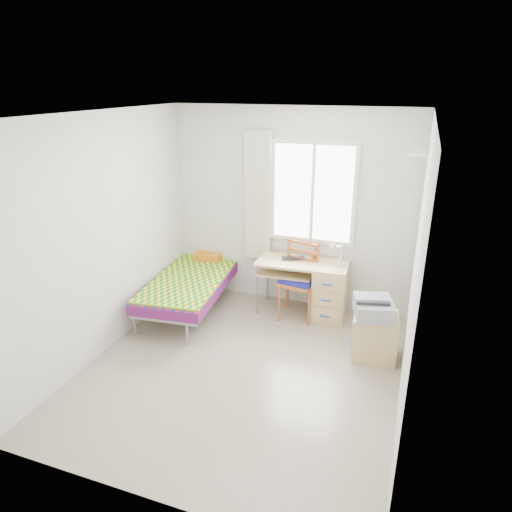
{
  "coord_description": "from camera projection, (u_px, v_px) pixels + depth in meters",
  "views": [
    {
      "loc": [
        1.52,
        -3.82,
        2.87
      ],
      "look_at": [
        -0.04,
        0.55,
        1.08
      ],
      "focal_mm": 32.0,
      "sensor_mm": 36.0,
      "label": 1
    }
  ],
  "objects": [
    {
      "name": "bed",
      "position": [
        194.0,
        279.0,
        6.08
      ],
      "size": [
        1.07,
        1.98,
        0.82
      ],
      "rotation": [
        0.0,
        0.0,
        0.1
      ],
      "color": "#909398",
      "rests_on": "floor"
    },
    {
      "name": "cabinet",
      "position": [
        374.0,
        336.0,
        5.0
      ],
      "size": [
        0.52,
        0.47,
        0.51
      ],
      "rotation": [
        0.0,
        0.0,
        0.1
      ],
      "color": "tan",
      "rests_on": "floor"
    },
    {
      "name": "pen_cup",
      "position": [
        315.0,
        255.0,
        5.88
      ],
      "size": [
        0.1,
        0.1,
        0.1
      ],
      "primitive_type": "cylinder",
      "rotation": [
        0.0,
        0.0,
        0.29
      ],
      "color": "orange",
      "rests_on": "desk"
    },
    {
      "name": "desk",
      "position": [
        325.0,
        289.0,
        5.81
      ],
      "size": [
        1.18,
        0.58,
        0.72
      ],
      "rotation": [
        0.0,
        0.0,
        0.05
      ],
      "color": "tan",
      "rests_on": "floor"
    },
    {
      "name": "ceiling",
      "position": [
        239.0,
        114.0,
        3.94
      ],
      "size": [
        3.5,
        3.5,
        0.0
      ],
      "primitive_type": "plane",
      "rotation": [
        3.14,
        0.0,
        0.0
      ],
      "color": "white",
      "rests_on": "wall_back"
    },
    {
      "name": "wall_right",
      "position": [
        415.0,
        277.0,
        3.9
      ],
      "size": [
        0.0,
        3.5,
        3.5
      ],
      "primitive_type": "plane",
      "rotation": [
        1.57,
        0.0,
        -1.57
      ],
      "color": "silver",
      "rests_on": "ground"
    },
    {
      "name": "floor",
      "position": [
        242.0,
        368.0,
        4.87
      ],
      "size": [
        3.5,
        3.5,
        0.0
      ],
      "primitive_type": "plane",
      "color": "#BCAD93",
      "rests_on": "ground"
    },
    {
      "name": "chair",
      "position": [
        300.0,
        275.0,
        5.8
      ],
      "size": [
        0.49,
        0.49,
        1.0
      ],
      "rotation": [
        0.0,
        0.0,
        -0.16
      ],
      "color": "#9F3D1E",
      "rests_on": "floor"
    },
    {
      "name": "wall_back",
      "position": [
        290.0,
        210.0,
        5.94
      ],
      "size": [
        3.2,
        0.0,
        3.2
      ],
      "primitive_type": "plane",
      "rotation": [
        1.57,
        0.0,
        0.0
      ],
      "color": "silver",
      "rests_on": "ground"
    },
    {
      "name": "floating_shelf",
      "position": [
        418.0,
        153.0,
        4.86
      ],
      "size": [
        0.2,
        0.32,
        0.03
      ],
      "primitive_type": "cube",
      "color": "white",
      "rests_on": "wall_right"
    },
    {
      "name": "curtain",
      "position": [
        258.0,
        197.0,
        5.96
      ],
      "size": [
        0.35,
        0.05,
        1.7
      ],
      "primitive_type": "cube",
      "color": "beige",
      "rests_on": "wall_back"
    },
    {
      "name": "laptop",
      "position": [
        294.0,
        259.0,
        5.84
      ],
      "size": [
        0.35,
        0.3,
        0.02
      ],
      "primitive_type": "imported",
      "rotation": [
        0.0,
        0.0,
        0.44
      ],
      "color": "black",
      "rests_on": "desk"
    },
    {
      "name": "printer",
      "position": [
        373.0,
        308.0,
        4.86
      ],
      "size": [
        0.49,
        0.53,
        0.19
      ],
      "rotation": [
        0.0,
        0.0,
        0.26
      ],
      "color": "gray",
      "rests_on": "cabinet"
    },
    {
      "name": "task_lamp",
      "position": [
        335.0,
        251.0,
        5.53
      ],
      "size": [
        0.21,
        0.3,
        0.36
      ],
      "rotation": [
        0.0,
        0.0,
        -0.07
      ],
      "color": "white",
      "rests_on": "desk"
    },
    {
      "name": "wall_left",
      "position": [
        103.0,
        237.0,
        4.91
      ],
      "size": [
        0.0,
        3.5,
        3.5
      ],
      "primitive_type": "plane",
      "rotation": [
        1.57,
        0.0,
        1.57
      ],
      "color": "silver",
      "rests_on": "ground"
    },
    {
      "name": "book",
      "position": [
        286.0,
        268.0,
        5.94
      ],
      "size": [
        0.27,
        0.29,
        0.02
      ],
      "primitive_type": "imported",
      "rotation": [
        0.0,
        0.0,
        0.57
      ],
      "color": "gray",
      "rests_on": "desk"
    },
    {
      "name": "window",
      "position": [
        313.0,
        193.0,
        5.74
      ],
      "size": [
        1.1,
        0.04,
        1.3
      ],
      "color": "white",
      "rests_on": "wall_back"
    }
  ]
}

